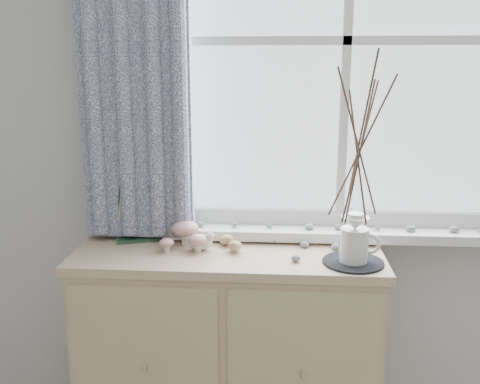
{
  "coord_description": "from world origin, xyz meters",
  "views": [
    {
      "loc": [
        0.04,
        -0.21,
        1.57
      ],
      "look_at": [
        -0.1,
        1.7,
        1.1
      ],
      "focal_mm": 40.0,
      "sensor_mm": 36.0,
      "label": 1
    }
  ],
  "objects_px": {
    "sideboard": "(229,349)",
    "twig_pitcher": "(359,143)",
    "toadstool_cluster": "(186,233)",
    "botanical_book": "(150,212)"
  },
  "relations": [
    {
      "from": "sideboard",
      "to": "twig_pitcher",
      "type": "distance_m",
      "value": 0.99
    },
    {
      "from": "toadstool_cluster",
      "to": "twig_pitcher",
      "type": "xyz_separation_m",
      "value": [
        0.64,
        -0.13,
        0.38
      ]
    },
    {
      "from": "sideboard",
      "to": "toadstool_cluster",
      "type": "xyz_separation_m",
      "value": [
        -0.17,
        0.03,
        0.48
      ]
    },
    {
      "from": "twig_pitcher",
      "to": "toadstool_cluster",
      "type": "bearing_deg",
      "value": -172.65
    },
    {
      "from": "sideboard",
      "to": "botanical_book",
      "type": "bearing_deg",
      "value": 162.07
    },
    {
      "from": "sideboard",
      "to": "toadstool_cluster",
      "type": "height_order",
      "value": "toadstool_cluster"
    },
    {
      "from": "sideboard",
      "to": "toadstool_cluster",
      "type": "distance_m",
      "value": 0.51
    },
    {
      "from": "sideboard",
      "to": "twig_pitcher",
      "type": "relative_size",
      "value": 1.55
    },
    {
      "from": "botanical_book",
      "to": "toadstool_cluster",
      "type": "height_order",
      "value": "botanical_book"
    },
    {
      "from": "sideboard",
      "to": "toadstool_cluster",
      "type": "bearing_deg",
      "value": 169.61
    }
  ]
}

